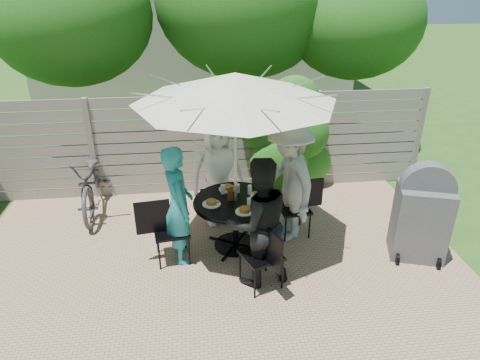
{
  "coord_description": "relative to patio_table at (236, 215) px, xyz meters",
  "views": [
    {
      "loc": [
        -0.25,
        -4.2,
        3.71
      ],
      "look_at": [
        0.41,
        1.33,
        1.01
      ],
      "focal_mm": 32.0,
      "sensor_mm": 36.0,
      "label": 1
    }
  ],
  "objects": [
    {
      "name": "bicycle",
      "position": [
        -2.28,
        1.47,
        -0.03
      ],
      "size": [
        0.79,
        2.03,
        1.05
      ],
      "primitive_type": "imported",
      "rotation": [
        0.0,
        0.0,
        0.05
      ],
      "color": "#333338",
      "rests_on": "ground"
    },
    {
      "name": "chair_back",
      "position": [
        -0.23,
        0.94,
        -0.28
      ],
      "size": [
        0.54,
        0.68,
        0.88
      ],
      "rotation": [
        0.0,
        0.0,
        5.03
      ],
      "color": "black",
      "rests_on": "ground"
    },
    {
      "name": "glass_front",
      "position": [
        0.16,
        -0.23,
        0.31
      ],
      "size": [
        0.07,
        0.07,
        0.14
      ],
      "primitive_type": "cylinder",
      "color": "silver",
      "rests_on": "patio_table"
    },
    {
      "name": "plate_left",
      "position": [
        -0.35,
        -0.09,
        0.26
      ],
      "size": [
        0.26,
        0.26,
        0.06
      ],
      "color": "white",
      "rests_on": "patio_table"
    },
    {
      "name": "syrup_jug",
      "position": [
        -0.07,
        0.03,
        0.32
      ],
      "size": [
        0.09,
        0.09,
        0.16
      ],
      "primitive_type": "cylinder",
      "color": "#59280C",
      "rests_on": "patio_table"
    },
    {
      "name": "glass_back",
      "position": [
        -0.16,
        0.23,
        0.31
      ],
      "size": [
        0.07,
        0.07,
        0.14
      ],
      "primitive_type": "cylinder",
      "color": "silver",
      "rests_on": "patio_table"
    },
    {
      "name": "chair_right",
      "position": [
        0.94,
        0.23,
        -0.27
      ],
      "size": [
        0.69,
        0.5,
        0.93
      ],
      "rotation": [
        0.0,
        0.0,
        3.26
      ],
      "color": "black",
      "rests_on": "ground"
    },
    {
      "name": "person_front",
      "position": [
        0.2,
        -0.81,
        0.34
      ],
      "size": [
        1.0,
        0.86,
        1.77
      ],
      "primitive_type": "imported",
      "rotation": [
        0.0,
        0.0,
        3.38
      ],
      "color": "black",
      "rests_on": "ground"
    },
    {
      "name": "backyard_envelope",
      "position": [
        -0.23,
        9.16,
        2.06
      ],
      "size": [
        60.0,
        60.0,
        5.0
      ],
      "color": "#284F18",
      "rests_on": "ground"
    },
    {
      "name": "coffee_cup",
      "position": [
        0.04,
        0.24,
        0.3
      ],
      "size": [
        0.08,
        0.08,
        0.12
      ],
      "primitive_type": "cylinder",
      "color": "#C6B293",
      "rests_on": "patio_table"
    },
    {
      "name": "person_right",
      "position": [
        0.81,
        0.2,
        0.39
      ],
      "size": [
        0.97,
        1.35,
        1.88
      ],
      "primitive_type": "imported",
      "rotation": [
        0.0,
        0.0,
        4.95
      ],
      "color": "#ADAFAA",
      "rests_on": "ground"
    },
    {
      "name": "person_back",
      "position": [
        -0.2,
        0.81,
        0.34
      ],
      "size": [
        0.98,
        0.75,
        1.77
      ],
      "primitive_type": "imported",
      "rotation": [
        0.0,
        0.0,
        6.52
      ],
      "color": "white",
      "rests_on": "ground"
    },
    {
      "name": "chair_front",
      "position": [
        0.23,
        -0.94,
        -0.26
      ],
      "size": [
        0.6,
        0.74,
        0.97
      ],
      "rotation": [
        0.0,
        0.0,
        1.93
      ],
      "color": "black",
      "rests_on": "ground"
    },
    {
      "name": "patio_table",
      "position": [
        0.0,
        0.0,
        0.0
      ],
      "size": [
        1.45,
        1.45,
        0.79
      ],
      "rotation": [
        0.0,
        0.0,
        0.24
      ],
      "color": "black",
      "rests_on": "ground"
    },
    {
      "name": "plate_right",
      "position": [
        0.35,
        0.09,
        0.26
      ],
      "size": [
        0.26,
        0.26,
        0.06
      ],
      "color": "white",
      "rests_on": "patio_table"
    },
    {
      "name": "plate_front",
      "position": [
        0.09,
        -0.35,
        0.26
      ],
      "size": [
        0.26,
        0.26,
        0.06
      ],
      "color": "white",
      "rests_on": "patio_table"
    },
    {
      "name": "plate_extra",
      "position": [
        0.25,
        -0.25,
        0.26
      ],
      "size": [
        0.24,
        0.24,
        0.06
      ],
      "color": "white",
      "rests_on": "patio_table"
    },
    {
      "name": "bbq_grill",
      "position": [
        2.55,
        -0.52,
        0.11
      ],
      "size": [
        0.84,
        0.74,
        1.45
      ],
      "rotation": [
        0.0,
        0.0,
        -0.31
      ],
      "color": "#515156",
      "rests_on": "ground"
    },
    {
      "name": "chair_left",
      "position": [
        -0.94,
        -0.23,
        -0.25
      ],
      "size": [
        0.74,
        0.53,
        0.98
      ],
      "rotation": [
        0.0,
        0.0,
        6.42
      ],
      "color": "black",
      "rests_on": "ground"
    },
    {
      "name": "umbrella",
      "position": [
        -0.0,
        0.0,
        1.86
      ],
      "size": [
        3.23,
        3.23,
        2.6
      ],
      "rotation": [
        0.0,
        0.0,
        0.24
      ],
      "color": "silver",
      "rests_on": "ground"
    },
    {
      "name": "glass_right",
      "position": [
        0.23,
        0.16,
        0.31
      ],
      "size": [
        0.07,
        0.07,
        0.14
      ],
      "primitive_type": "cylinder",
      "color": "silver",
      "rests_on": "patio_table"
    },
    {
      "name": "plate_back",
      "position": [
        -0.09,
        0.35,
        0.26
      ],
      "size": [
        0.26,
        0.26,
        0.06
      ],
      "color": "white",
      "rests_on": "patio_table"
    },
    {
      "name": "person_left",
      "position": [
        -0.81,
        -0.2,
        0.31
      ],
      "size": [
        0.55,
        0.71,
        1.73
      ],
      "primitive_type": "imported",
      "rotation": [
        0.0,
        0.0,
        8.09
      ],
      "color": "teal",
      "rests_on": "ground"
    }
  ]
}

